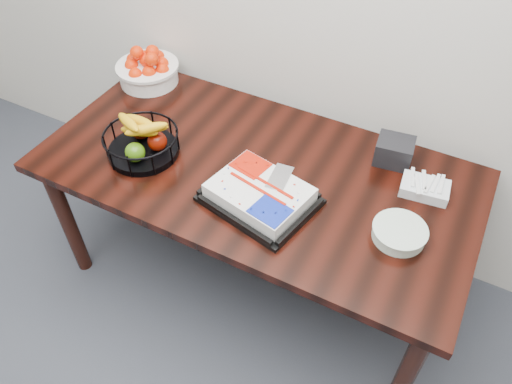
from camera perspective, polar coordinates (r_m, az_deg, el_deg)
The scene contains 7 objects.
table at distance 2.11m, azimuth -0.05°, elevation 1.10°, with size 1.80×0.90×0.75m.
cake_tray at distance 1.89m, azimuth 0.43°, elevation -0.30°, with size 0.46×0.39×0.08m.
tangerine_bowl at distance 2.56m, azimuth -12.33°, elevation 13.80°, with size 0.31×0.31×0.19m.
fruit_basket at distance 2.13m, azimuth -12.96°, elevation 5.69°, with size 0.31×0.31×0.17m.
plate_stack at distance 1.86m, azimuth 16.05°, elevation -4.52°, with size 0.20×0.20×0.05m.
fork_bag at distance 2.04m, azimuth 18.73°, elevation 0.45°, with size 0.19×0.14×0.05m.
napkin_box at distance 2.13m, azimuth 15.51°, elevation 4.53°, with size 0.15×0.13×0.11m, color black.
Camera 1 is at (0.70, 0.67, 2.15)m, focal length 35.00 mm.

